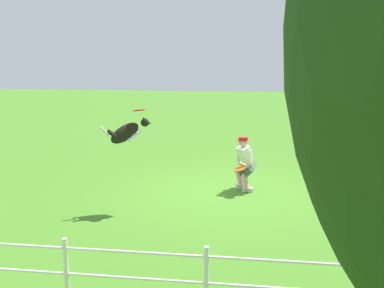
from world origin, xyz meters
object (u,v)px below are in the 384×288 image
person (245,162)px  dog (127,133)px  frisbee_flying (139,110)px  frisbee_held (239,169)px

person → dog: bearing=1.9°
frisbee_flying → frisbee_held: (-2.00, -1.26, -1.47)m
dog → person: bearing=12.5°
frisbee_held → frisbee_flying: bearing=32.2°
person → frisbee_held: size_ratio=4.63×
frisbee_flying → person: bearing=-142.5°
person → frisbee_held: person is taller
person → frisbee_held: (0.12, 0.37, -0.09)m
frisbee_flying → dog: bearing=16.4°
dog → frisbee_held: bearing=7.4°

